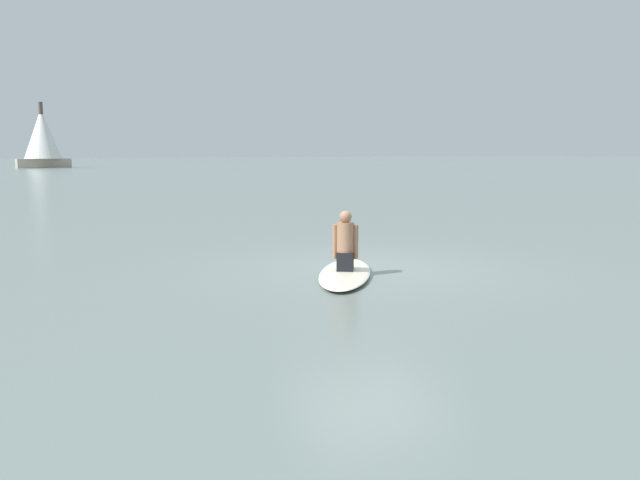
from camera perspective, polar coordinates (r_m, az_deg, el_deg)
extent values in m
plane|color=slate|center=(10.79, 4.37, -2.43)|extent=(400.00, 400.00, 0.00)
ellipsoid|color=silver|center=(10.03, 2.20, -2.90)|extent=(2.68, 2.06, 0.10)
cube|color=black|center=(9.99, 2.20, -1.83)|extent=(0.38, 0.37, 0.28)
cylinder|color=#9E7051|center=(9.94, 2.21, 0.20)|extent=(0.36, 0.36, 0.47)
sphere|color=#9E7051|center=(9.90, 2.22, 2.02)|extent=(0.19, 0.19, 0.19)
cylinder|color=#9E7051|center=(9.94, 3.13, -0.17)|extent=(0.10, 0.10, 0.52)
cylinder|color=#9E7051|center=(9.96, 1.30, -0.14)|extent=(0.10, 0.10, 0.52)
cube|color=#B2A893|center=(83.66, -22.86, 6.16)|extent=(2.51, 6.07, 1.06)
cylinder|color=#4C4238|center=(83.68, -22.99, 8.75)|extent=(0.47, 0.47, 6.50)
cone|color=white|center=(83.67, -22.98, 8.48)|extent=(4.62, 4.62, 5.72)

